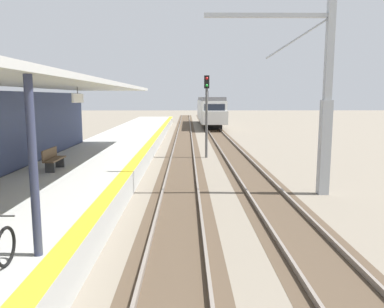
{
  "coord_description": "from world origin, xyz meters",
  "views": [
    {
      "loc": [
        2.17,
        -2.58,
        3.86
      ],
      "look_at": [
        2.32,
        9.26,
        2.1
      ],
      "focal_mm": 35.87,
      "sensor_mm": 36.0,
      "label": 1
    }
  ],
  "objects_px": {
    "catenary_pylon_far_side": "(319,104)",
    "platform_bench": "(53,158)",
    "rail_signal_post": "(207,108)",
    "approaching_train": "(210,110)"
  },
  "relations": [
    {
      "from": "catenary_pylon_far_side",
      "to": "platform_bench",
      "type": "relative_size",
      "value": 4.69
    },
    {
      "from": "catenary_pylon_far_side",
      "to": "platform_bench",
      "type": "distance_m",
      "value": 10.89
    },
    {
      "from": "approaching_train",
      "to": "rail_signal_post",
      "type": "relative_size",
      "value": 3.77
    },
    {
      "from": "approaching_train",
      "to": "rail_signal_post",
      "type": "xyz_separation_m",
      "value": [
        -1.89,
        -27.72,
        1.02
      ]
    },
    {
      "from": "rail_signal_post",
      "to": "platform_bench",
      "type": "distance_m",
      "value": 11.24
    },
    {
      "from": "approaching_train",
      "to": "catenary_pylon_far_side",
      "type": "bearing_deg",
      "value": -86.91
    },
    {
      "from": "rail_signal_post",
      "to": "approaching_train",
      "type": "bearing_deg",
      "value": 86.1
    },
    {
      "from": "rail_signal_post",
      "to": "catenary_pylon_far_side",
      "type": "xyz_separation_m",
      "value": [
        3.9,
        -9.42,
        0.41
      ]
    },
    {
      "from": "approaching_train",
      "to": "rail_signal_post",
      "type": "distance_m",
      "value": 27.81
    },
    {
      "from": "rail_signal_post",
      "to": "platform_bench",
      "type": "relative_size",
      "value": 3.25
    }
  ]
}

